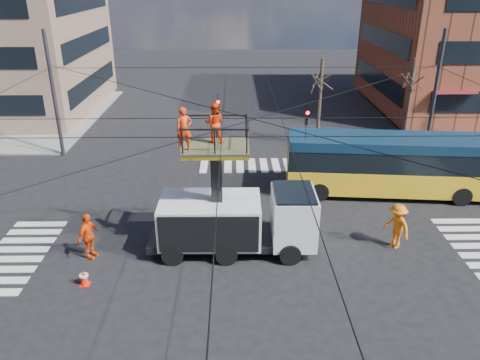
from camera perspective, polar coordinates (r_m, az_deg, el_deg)
name	(u,v)px	position (r m, az deg, el deg)	size (l,w,h in m)	color
ground	(252,252)	(20.28, 1.48, -8.82)	(120.00, 120.00, 0.00)	black
crosswalks	(252,252)	(20.27, 1.48, -8.79)	(22.40, 22.40, 0.02)	silver
overhead_network	(251,155)	(18.71, 1.35, 3.01)	(24.24, 24.24, 8.00)	#2D2D30
tree_a	(321,80)	(31.75, 9.86, 11.96)	(2.00, 2.00, 6.00)	#382B21
tree_b	(412,79)	(33.37, 20.25, 11.43)	(2.00, 2.00, 6.00)	#382B21
utility_truck	(236,206)	(19.50, -0.44, -3.18)	(7.02, 2.70, 6.44)	black
city_bus	(393,164)	(26.10, 18.15, 1.89)	(11.39, 3.61, 3.20)	yellow
traffic_cone	(84,278)	(19.15, -18.48, -11.22)	(0.36, 0.36, 0.64)	#FF1E0A
worker_ground	(88,236)	(20.42, -18.00, -6.54)	(1.19, 0.49, 2.03)	#FF4D10
flagger	(397,226)	(21.23, 18.57, -5.37)	(1.33, 0.76, 2.05)	orange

